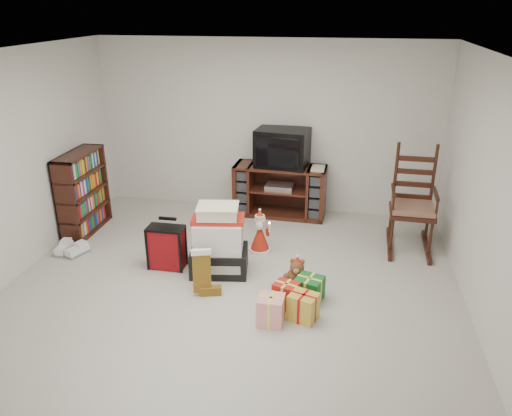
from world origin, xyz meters
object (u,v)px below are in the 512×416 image
at_px(tv_stand, 280,191).
at_px(bookshelf, 83,194).
at_px(santa_figurine, 260,235).
at_px(sneaker_pair, 71,250).
at_px(red_suitcase, 167,247).
at_px(mrs_claus_figurine, 202,249).
at_px(gift_cluster, 294,303).
at_px(crt_television, 282,148).
at_px(rocking_chair, 411,212).
at_px(gift_pile, 219,244).
at_px(teddy_bear, 297,275).

bearing_deg(tv_stand, bookshelf, -156.20).
height_order(santa_figurine, sneaker_pair, santa_figurine).
bearing_deg(red_suitcase, bookshelf, 151.27).
height_order(tv_stand, santa_figurine, tv_stand).
xyz_separation_m(mrs_claus_figurine, gift_cluster, (1.19, -0.79, -0.11)).
distance_m(red_suitcase, crt_television, 2.30).
relative_size(rocking_chair, santa_figurine, 2.42).
height_order(red_suitcase, sneaker_pair, red_suitcase).
bearing_deg(sneaker_pair, gift_cluster, -8.17).
height_order(rocking_chair, red_suitcase, rocking_chair).
relative_size(mrs_claus_figurine, crt_television, 0.75).
distance_m(gift_pile, sneaker_pair, 1.98).
relative_size(bookshelf, crt_television, 1.41).
bearing_deg(rocking_chair, mrs_claus_figurine, -155.93).
distance_m(santa_figurine, gift_cluster, 1.42).
xyz_separation_m(gift_cluster, crt_television, (-0.47, 2.53, 0.91)).
relative_size(gift_cluster, crt_television, 1.00).
xyz_separation_m(bookshelf, rocking_chair, (4.34, 0.30, -0.07)).
relative_size(gift_pile, mrs_claus_figurine, 1.39).
bearing_deg(crt_television, rocking_chair, -15.53).
height_order(teddy_bear, santa_figurine, santa_figurine).
relative_size(santa_figurine, crt_television, 0.72).
height_order(bookshelf, sneaker_pair, bookshelf).
distance_m(gift_pile, teddy_bear, 0.97).
relative_size(tv_stand, gift_cluster, 1.71).
relative_size(santa_figurine, mrs_claus_figurine, 0.97).
height_order(tv_stand, gift_pile, gift_pile).
relative_size(red_suitcase, gift_cluster, 0.78).
bearing_deg(sneaker_pair, teddy_bear, 1.25).
distance_m(tv_stand, mrs_claus_figurine, 1.86).
bearing_deg(santa_figurine, bookshelf, 175.39).
distance_m(bookshelf, crt_television, 2.83).
bearing_deg(tv_stand, rocking_chair, -19.51).
bearing_deg(santa_figurine, gift_pile, -121.96).
xyz_separation_m(teddy_bear, crt_television, (-0.45, 2.03, 0.87)).
xyz_separation_m(rocking_chair, gift_pile, (-2.25, -1.11, -0.11)).
relative_size(bookshelf, mrs_claus_figurine, 1.89).
xyz_separation_m(tv_stand, santa_figurine, (-0.09, -1.21, -0.16)).
xyz_separation_m(red_suitcase, gift_cluster, (1.59, -0.67, -0.15)).
distance_m(rocking_chair, mrs_claus_figurine, 2.69).
bearing_deg(tv_stand, gift_pile, -102.12).
bearing_deg(red_suitcase, gift_pile, 1.83).
xyz_separation_m(bookshelf, red_suitcase, (1.46, -0.82, -0.27)).
relative_size(bookshelf, gift_pile, 1.36).
relative_size(tv_stand, crt_television, 1.71).
bearing_deg(teddy_bear, tv_stand, 103.12).
bearing_deg(santa_figurine, crt_television, 84.95).
relative_size(bookshelf, sneaker_pair, 2.89).
bearing_deg(gift_pile, teddy_bear, -19.99).
relative_size(tv_stand, bookshelf, 1.21).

